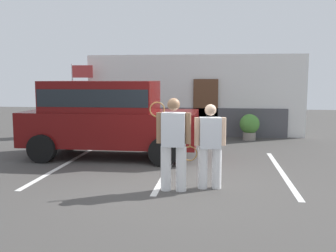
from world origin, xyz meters
name	(u,v)px	position (x,y,z in m)	size (l,w,h in m)	color
ground_plane	(172,186)	(0.00, 0.00, 0.00)	(40.00, 40.00, 0.00)	#423F3D
parking_stripe_0	(63,165)	(-2.86, 1.50, 0.00)	(0.12, 4.40, 0.01)	silver
parking_stripe_1	(168,168)	(-0.26, 1.50, 0.00)	(0.12, 4.40, 0.01)	silver
parking_stripe_2	(281,172)	(2.34, 1.50, 0.00)	(0.12, 4.40, 0.01)	silver
house_frontage	(194,98)	(0.01, 6.94, 1.40)	(8.03, 0.40, 2.99)	white
parked_suv	(108,115)	(-2.07, 2.69, 1.15)	(4.60, 2.16, 2.05)	#590C0C
tennis_player_man	(173,143)	(0.06, -0.27, 0.92)	(0.79, 0.28, 1.75)	white
tennis_player_woman	(210,145)	(0.73, -0.03, 0.84)	(0.87, 0.30, 1.63)	white
potted_plant_by_porch	(250,126)	(1.98, 6.12, 0.50)	(0.68, 0.68, 0.90)	gray
flag_pole	(78,86)	(-4.25, 6.35, 1.86)	(0.80, 0.10, 2.65)	silver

